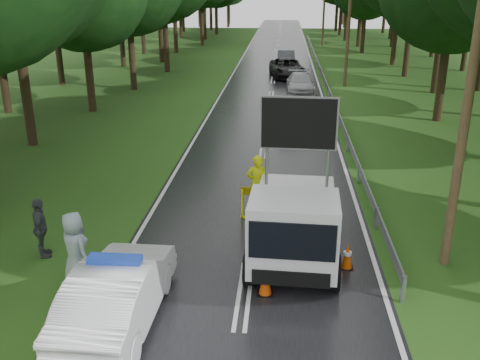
# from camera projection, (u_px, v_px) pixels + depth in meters

# --- Properties ---
(ground) EXTENTS (160.00, 160.00, 0.00)m
(ground) POSITION_uv_depth(u_px,v_px,m) (244.00, 295.00, 12.77)
(ground) COLOR #224D16
(ground) RESTS_ON ground
(road) EXTENTS (7.00, 140.00, 0.02)m
(road) POSITION_uv_depth(u_px,v_px,m) (273.00, 80.00, 40.81)
(road) COLOR black
(road) RESTS_ON ground
(guardrail) EXTENTS (0.12, 60.06, 0.70)m
(guardrail) POSITION_uv_depth(u_px,v_px,m) (323.00, 74.00, 40.03)
(guardrail) COLOR gray
(guardrail) RESTS_ON ground
(utility_pole_near) EXTENTS (1.40, 0.24, 10.00)m
(utility_pole_near) POSITION_uv_depth(u_px,v_px,m) (472.00, 72.00, 12.49)
(utility_pole_near) COLOR #4F3625
(utility_pole_near) RESTS_ON ground
(utility_pole_mid) EXTENTS (1.40, 0.24, 10.00)m
(utility_pole_mid) POSITION_uv_depth(u_px,v_px,m) (350.00, 13.00, 36.79)
(utility_pole_mid) COLOR #4F3625
(utility_pole_mid) RESTS_ON ground
(utility_pole_far) EXTENTS (1.40, 0.24, 10.00)m
(utility_pole_far) POSITION_uv_depth(u_px,v_px,m) (324.00, 1.00, 61.09)
(utility_pole_far) COLOR #4F3625
(utility_pole_far) RESTS_ON ground
(police_sedan) EXTENTS (1.66, 4.57, 1.65)m
(police_sedan) POSITION_uv_depth(u_px,v_px,m) (118.00, 294.00, 11.46)
(police_sedan) COLOR white
(police_sedan) RESTS_ON ground
(work_truck) EXTENTS (2.51, 5.25, 4.11)m
(work_truck) POSITION_uv_depth(u_px,v_px,m) (294.00, 220.00, 14.13)
(work_truck) COLOR gray
(work_truck) RESTS_ON ground
(barrier) EXTENTS (2.47, 0.95, 1.08)m
(barrier) POSITION_uv_depth(u_px,v_px,m) (280.00, 201.00, 16.17)
(barrier) COLOR #FCF80D
(barrier) RESTS_ON ground
(officer) EXTENTS (0.75, 0.53, 1.93)m
(officer) POSITION_uv_depth(u_px,v_px,m) (257.00, 184.00, 17.11)
(officer) COLOR #D8EA0C
(officer) RESTS_ON ground
(civilian) EXTENTS (1.21, 1.15, 1.97)m
(civilian) POSITION_uv_depth(u_px,v_px,m) (278.00, 250.00, 12.84)
(civilian) COLOR #174596
(civilian) RESTS_ON ground
(bystander_mid) EXTENTS (0.72, 1.07, 1.68)m
(bystander_mid) POSITION_uv_depth(u_px,v_px,m) (40.00, 228.00, 14.31)
(bystander_mid) COLOR #3D4145
(bystander_mid) RESTS_ON ground
(bystander_right) EXTENTS (1.10, 1.05, 1.90)m
(bystander_right) POSITION_uv_depth(u_px,v_px,m) (75.00, 249.00, 12.96)
(bystander_right) COLOR #899AA4
(bystander_right) RESTS_ON ground
(queue_car_first) EXTENTS (1.65, 3.97, 1.34)m
(queue_car_first) POSITION_uv_depth(u_px,v_px,m) (293.00, 114.00, 27.52)
(queue_car_first) COLOR #46494E
(queue_car_first) RESTS_ON ground
(queue_car_second) EXTENTS (1.89, 4.46, 1.28)m
(queue_car_second) POSITION_uv_depth(u_px,v_px,m) (300.00, 83.00, 35.98)
(queue_car_second) COLOR #ABB0B4
(queue_car_second) RESTS_ON ground
(queue_car_third) EXTENTS (3.05, 5.50, 1.46)m
(queue_car_third) POSITION_uv_depth(u_px,v_px,m) (287.00, 68.00, 41.86)
(queue_car_third) COLOR black
(queue_car_third) RESTS_ON ground
(queue_car_fourth) EXTENTS (1.61, 4.19, 1.36)m
(queue_car_fourth) POSITION_uv_depth(u_px,v_px,m) (286.00, 58.00, 47.49)
(queue_car_fourth) COLOR #45484E
(queue_car_fourth) RESTS_ON ground
(cone_center) EXTENTS (0.38, 0.38, 0.80)m
(cone_center) POSITION_uv_depth(u_px,v_px,m) (265.00, 280.00, 12.68)
(cone_center) COLOR black
(cone_center) RESTS_ON ground
(cone_far) EXTENTS (0.30, 0.30, 0.64)m
(cone_far) POSITION_uv_depth(u_px,v_px,m) (273.00, 238.00, 14.95)
(cone_far) COLOR black
(cone_far) RESTS_ON ground
(cone_left_mid) EXTENTS (0.35, 0.35, 0.73)m
(cone_left_mid) POSITION_uv_depth(u_px,v_px,m) (110.00, 266.00, 13.38)
(cone_left_mid) COLOR black
(cone_left_mid) RESTS_ON ground
(cone_right) EXTENTS (0.35, 0.35, 0.73)m
(cone_right) POSITION_uv_depth(u_px,v_px,m) (347.00, 256.00, 13.86)
(cone_right) COLOR black
(cone_right) RESTS_ON ground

